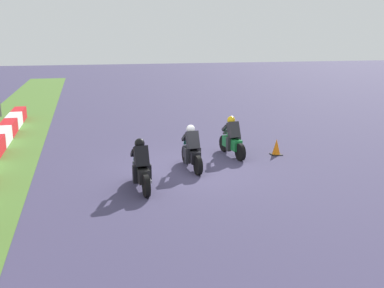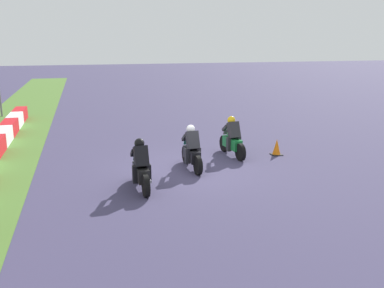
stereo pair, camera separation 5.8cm
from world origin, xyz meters
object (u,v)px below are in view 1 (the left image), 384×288
(rider_lane_a, at_px, (232,140))
(rider_lane_b, at_px, (192,151))
(traffic_cone, at_px, (276,147))
(rider_lane_c, at_px, (141,169))

(rider_lane_a, xyz_separation_m, rider_lane_b, (-1.19, 1.88, 0.00))
(rider_lane_a, height_order, traffic_cone, rider_lane_a)
(rider_lane_a, bearing_deg, traffic_cone, -105.52)
(rider_lane_a, relative_size, rider_lane_b, 1.00)
(rider_lane_b, bearing_deg, traffic_cone, -78.47)
(rider_lane_a, xyz_separation_m, rider_lane_c, (-2.75, 3.82, 0.00))
(traffic_cone, bearing_deg, rider_lane_b, 104.31)
(rider_lane_a, bearing_deg, rider_lane_b, 116.23)
(rider_lane_a, distance_m, traffic_cone, 1.75)
(rider_lane_b, xyz_separation_m, traffic_cone, (0.91, -3.58, -0.34))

